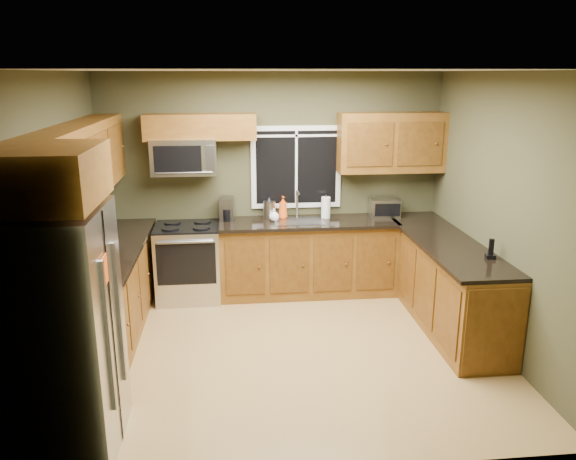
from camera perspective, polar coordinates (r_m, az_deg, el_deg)
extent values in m
plane|color=#9D7A45|center=(5.75, -0.14, -12.06)|extent=(4.20, 4.20, 0.00)
plane|color=white|center=(5.09, -0.16, 15.92)|extent=(4.20, 4.20, 0.00)
plane|color=#3D3C24|center=(7.01, -1.63, 4.75)|extent=(4.20, 0.00, 4.20)
plane|color=#3D3C24|center=(3.56, 2.76, -6.23)|extent=(4.20, 0.00, 4.20)
plane|color=#3D3C24|center=(5.48, -22.59, 0.41)|extent=(0.00, 3.60, 3.60)
plane|color=#3D3C24|center=(5.85, 20.78, 1.52)|extent=(0.00, 3.60, 3.60)
cube|color=white|center=(6.99, 0.84, 6.39)|extent=(1.12, 0.03, 1.02)
cube|color=black|center=(6.98, 0.85, 6.37)|extent=(1.00, 0.01, 0.90)
cube|color=white|center=(6.98, 0.85, 6.37)|extent=(0.03, 0.01, 0.90)
cube|color=white|center=(6.92, 0.87, 9.55)|extent=(1.00, 0.01, 0.03)
cube|color=brown|center=(6.11, -17.77, -6.50)|extent=(0.60, 2.65, 0.90)
cube|color=black|center=(5.95, -17.90, -2.30)|extent=(0.65, 2.65, 0.04)
cube|color=brown|center=(7.00, 2.01, -2.91)|extent=(2.17, 0.60, 0.90)
cube|color=black|center=(6.84, 2.08, 0.76)|extent=(2.17, 0.65, 0.04)
cube|color=brown|center=(6.47, 15.48, -5.07)|extent=(0.60, 2.50, 0.90)
cube|color=#593410|center=(5.41, 20.29, -9.69)|extent=(0.56, 0.02, 0.82)
cube|color=black|center=(6.31, 15.58, -1.09)|extent=(0.65, 2.50, 0.04)
cube|color=brown|center=(5.78, -20.24, 6.58)|extent=(0.33, 2.65, 0.72)
cube|color=brown|center=(6.74, -8.91, 10.31)|extent=(1.30, 0.33, 0.30)
cube|color=brown|center=(7.03, 10.46, 8.74)|extent=(1.30, 0.33, 0.72)
cube|color=brown|center=(4.02, -23.75, 5.06)|extent=(0.72, 0.90, 0.38)
cube|color=#B7B7BC|center=(4.34, -22.11, -9.73)|extent=(0.72, 0.90, 1.80)
cube|color=slate|center=(4.06, -17.85, -10.36)|extent=(0.03, 0.04, 1.10)
cube|color=slate|center=(4.41, -16.82, -8.10)|extent=(0.03, 0.04, 1.10)
cube|color=black|center=(4.26, -17.32, -9.79)|extent=(0.01, 0.02, 1.78)
cube|color=#E85615|center=(3.98, -18.10, -3.88)|extent=(0.01, 0.14, 0.20)
cube|color=#B7B7BC|center=(6.93, -10.06, -3.32)|extent=(0.76, 0.65, 0.90)
cube|color=black|center=(6.80, -10.24, 0.30)|extent=(0.76, 0.64, 0.03)
cube|color=black|center=(6.59, -10.30, -3.43)|extent=(0.68, 0.02, 0.50)
cylinder|color=slate|center=(6.49, -10.42, -1.23)|extent=(0.64, 0.04, 0.04)
cylinder|color=black|center=(6.68, -11.88, 0.15)|extent=(0.20, 0.20, 0.01)
cylinder|color=black|center=(6.65, -8.79, 0.24)|extent=(0.20, 0.20, 0.01)
cylinder|color=black|center=(6.95, -11.65, 0.77)|extent=(0.20, 0.20, 0.01)
cylinder|color=black|center=(6.92, -8.69, 0.85)|extent=(0.20, 0.20, 0.01)
cube|color=#B7B7BC|center=(6.77, -10.50, 7.36)|extent=(0.76, 0.38, 0.42)
cube|color=black|center=(6.58, -11.15, 7.10)|extent=(0.54, 0.01, 0.30)
cube|color=slate|center=(6.56, -7.91, 7.21)|extent=(0.10, 0.01, 0.30)
cylinder|color=slate|center=(6.58, -10.57, 5.72)|extent=(0.66, 0.02, 0.02)
cube|color=slate|center=(6.82, 1.12, 0.87)|extent=(0.60, 0.42, 0.02)
cylinder|color=#B7B7BC|center=(6.97, 0.93, 2.68)|extent=(0.03, 0.03, 0.34)
cylinder|color=#B7B7BC|center=(6.86, 1.01, 3.83)|extent=(0.03, 0.18, 0.03)
cube|color=#B7B7BC|center=(7.14, 9.78, 2.29)|extent=(0.39, 0.30, 0.23)
cube|color=black|center=(7.00, 10.08, 2.02)|extent=(0.31, 0.04, 0.15)
cube|color=slate|center=(6.91, -6.24, 2.19)|extent=(0.18, 0.22, 0.28)
cylinder|color=black|center=(6.85, -6.22, 1.52)|extent=(0.11, 0.11, 0.15)
cylinder|color=#B7B7BC|center=(6.93, -1.93, 2.07)|extent=(0.18, 0.18, 0.22)
cone|color=black|center=(6.90, -1.94, 3.12)|extent=(0.12, 0.12, 0.06)
cylinder|color=white|center=(6.96, 3.86, 2.29)|extent=(0.11, 0.11, 0.26)
cylinder|color=slate|center=(6.93, 3.88, 3.42)|extent=(0.02, 0.02, 0.04)
imported|color=#E85615|center=(6.92, -0.51, 2.31)|extent=(0.13, 0.13, 0.28)
imported|color=white|center=(6.81, -1.43, 1.56)|extent=(0.13, 0.13, 0.16)
cube|color=black|center=(5.80, 19.86, -2.53)|extent=(0.10, 0.10, 0.04)
cube|color=black|center=(5.77, 19.95, -1.60)|extent=(0.05, 0.04, 0.16)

